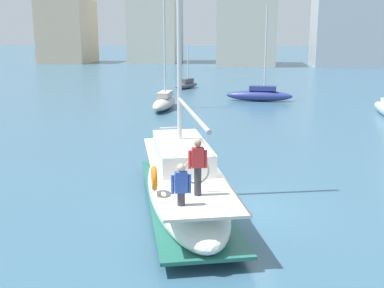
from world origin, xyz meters
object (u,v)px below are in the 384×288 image
object	(u,v)px
moored_sloop_near	(260,94)
moored_sloop_far	(164,101)
moored_cutter_left	(187,84)
main_sailboat	(184,183)

from	to	relation	value
moored_sloop_near	moored_sloop_far	bearing A→B (deg)	-143.38
moored_sloop_near	moored_cutter_left	world-z (taller)	moored_sloop_near
moored_sloop_near	moored_cutter_left	size ratio (longest dim) A/B	1.71
moored_sloop_far	moored_cutter_left	xyz separation A→B (m)	(-0.27, 14.06, -0.21)
moored_sloop_far	moored_cutter_left	bearing A→B (deg)	91.09
main_sailboat	moored_sloop_near	distance (m)	26.76
main_sailboat	moored_cutter_left	bearing A→B (deg)	98.04
moored_cutter_left	main_sailboat	bearing A→B (deg)	-81.96
moored_sloop_far	moored_sloop_near	bearing A→B (deg)	36.62
moored_cutter_left	moored_sloop_far	bearing A→B (deg)	-88.91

